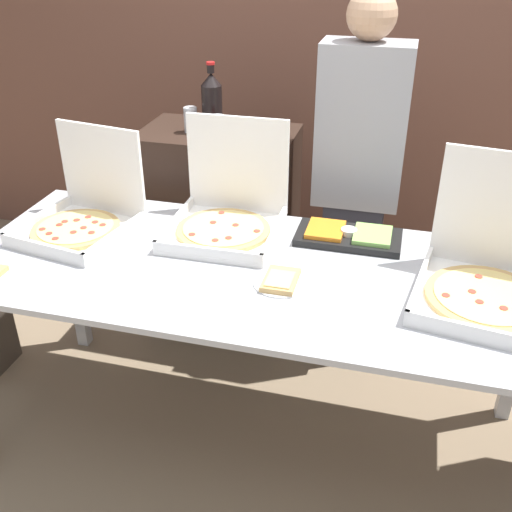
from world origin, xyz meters
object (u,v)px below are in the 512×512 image
pizza_box_near_left (227,213)px  paper_plate_front_center (281,281)px  veggie_tray (349,236)px  soda_bottle (212,102)px  soda_can_colored (218,128)px  person_guest_cap (357,185)px  pizza_box_far_right (492,276)px  pizza_box_far_left (82,214)px  soda_can_silver (191,120)px

pizza_box_near_left → paper_plate_front_center: (0.32, -0.37, -0.07)m
pizza_box_near_left → paper_plate_front_center: pizza_box_near_left is taller
veggie_tray → soda_bottle: (-0.75, 0.51, 0.37)m
soda_can_colored → soda_bottle: bearing=117.9°
pizza_box_near_left → soda_can_colored: pizza_box_near_left is taller
paper_plate_front_center → soda_can_colored: 0.96m
paper_plate_front_center → person_guest_cap: size_ratio=0.11×
pizza_box_far_right → person_guest_cap: size_ratio=0.31×
veggie_tray → soda_can_colored: size_ratio=3.47×
veggie_tray → pizza_box_near_left: bearing=-176.0°
soda_bottle → pizza_box_far_left: bearing=-116.8°
soda_can_colored → pizza_box_near_left: bearing=-68.0°
pizza_box_far_right → soda_can_colored: (-1.21, 0.67, 0.23)m
veggie_tray → soda_can_colored: (-0.68, 0.38, 0.29)m
soda_bottle → pizza_box_near_left: bearing=-66.5°
pizza_box_far_left → paper_plate_front_center: pizza_box_far_left is taller
soda_bottle → soda_can_silver: soda_bottle is taller
pizza_box_near_left → pizza_box_far_left: bearing=-165.8°
soda_bottle → soda_can_colored: size_ratio=2.70×
pizza_box_far_left → person_guest_cap: person_guest_cap is taller
soda_can_silver → soda_can_colored: 0.20m
veggie_tray → pizza_box_far_right: bearing=-29.0°
person_guest_cap → veggie_tray: bearing=92.6°
pizza_box_far_left → pizza_box_near_left: 0.61m
pizza_box_far_left → veggie_tray: bearing=19.4°
soda_can_colored → paper_plate_front_center: bearing=-58.2°
pizza_box_far_right → paper_plate_front_center: pizza_box_far_right is taller
pizza_box_near_left → pizza_box_far_right: 1.07m
veggie_tray → soda_can_silver: soda_can_silver is taller
paper_plate_front_center → soda_bottle: soda_bottle is taller
paper_plate_front_center → soda_can_silver: 1.13m
veggie_tray → soda_can_silver: bearing=150.8°
paper_plate_front_center → person_guest_cap: (0.18, 0.86, 0.05)m
person_guest_cap → soda_can_colored: bearing=6.7°
paper_plate_front_center → soda_bottle: bearing=121.2°
pizza_box_far_right → soda_bottle: (-1.28, 0.80, 0.31)m
pizza_box_far_left → pizza_box_near_left: size_ratio=1.06×
soda_bottle → paper_plate_front_center: bearing=-58.8°
soda_can_colored → person_guest_cap: bearing=6.7°
pizza_box_far_right → soda_can_silver: size_ratio=4.52×
soda_can_silver → veggie_tray: bearing=-29.2°
pizza_box_far_left → veggie_tray: size_ratio=1.15×
pizza_box_far_left → paper_plate_front_center: size_ratio=2.46×
paper_plate_front_center → veggie_tray: veggie_tray is taller
soda_can_silver → person_guest_cap: bearing=-1.4°
pizza_box_far_right → pizza_box_far_left: bearing=-174.8°
pizza_box_near_left → pizza_box_far_right: pizza_box_far_right is taller
pizza_box_near_left → soda_can_silver: size_ratio=3.79×
veggie_tray → person_guest_cap: bearing=92.6°
pizza_box_far_left → person_guest_cap: size_ratio=0.27×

